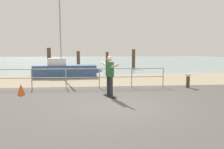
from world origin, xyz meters
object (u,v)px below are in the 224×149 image
skateboard (110,96)px  skateboarder (110,73)px  sailboat (68,70)px  seagull (188,75)px  bollard_short (188,82)px  traffic_cone (21,90)px

skateboard → skateboarder: size_ratio=0.49×
sailboat → skateboarder: 7.16m
sailboat → seagull: bearing=-36.1°
skateboard → seagull: 4.61m
bollard_short → seagull: 0.38m
sailboat → skateboarder: bearing=-69.2°
traffic_cone → seagull: bearing=7.1°
seagull → sailboat: bearing=143.9°
skateboard → bollard_short: bearing=22.6°
skateboarder → traffic_cone: skateboarder is taller
skateboard → skateboarder: 0.95m
sailboat → bollard_short: (6.77, -4.92, -0.22)m
sailboat → skateboarder: size_ratio=3.36×
skateboard → bollard_short: size_ratio=1.35×
skateboarder → traffic_cone: bearing=169.0°
skateboard → seagull: (4.22, 1.76, 0.61)m
traffic_cone → skateboard: bearing=-11.0°
seagull → skateboarder: bearing=-157.4°
sailboat → skateboarder: (2.53, -6.68, 0.49)m
skateboard → sailboat: bearing=110.8°
skateboard → bollard_short: (4.23, 1.76, 0.23)m
skateboarder → seagull: size_ratio=3.63×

